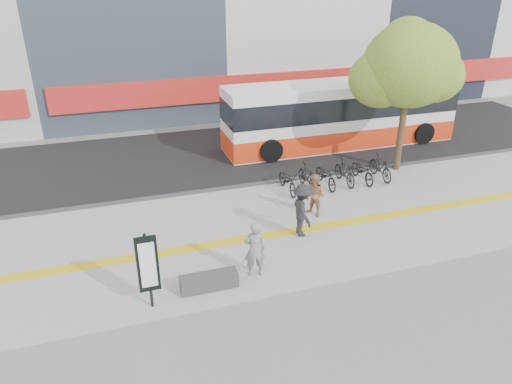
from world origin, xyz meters
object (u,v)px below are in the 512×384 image
object	(u,v)px
bench	(209,281)
signboard	(148,265)
bus	(341,116)
pedestrian_tan	(315,196)
street_tree	(408,67)
seated_woman	(255,249)
pedestrian_dark	(302,210)

from	to	relation	value
bench	signboard	xyz separation A→B (m)	(-1.60, -0.31, 1.06)
bench	signboard	distance (m)	1.94
bus	pedestrian_tan	distance (m)	8.00
street_tree	seated_woman	distance (m)	10.79
bench	seated_woman	xyz separation A→B (m)	(1.41, 0.24, 0.63)
signboard	pedestrian_tan	world-z (taller)	signboard
street_tree	bus	distance (m)	4.82
signboard	seated_woman	distance (m)	3.09
pedestrian_tan	pedestrian_dark	xyz separation A→B (m)	(-0.96, -1.11, 0.13)
bus	pedestrian_dark	distance (m)	9.44
street_tree	bench	bearing A→B (deg)	-148.38
bench	bus	size ratio (longest dim) A/B	0.14
signboard	seated_woman	bearing A→B (deg)	10.30
pedestrian_tan	pedestrian_dark	world-z (taller)	pedestrian_dark
signboard	pedestrian_dark	world-z (taller)	signboard
signboard	bus	size ratio (longest dim) A/B	0.19
street_tree	seated_woman	size ratio (longest dim) A/B	3.69
bench	pedestrian_tan	distance (m)	5.49
signboard	bus	world-z (taller)	bus
bus	pedestrian_tan	world-z (taller)	bus
bench	bus	world-z (taller)	bus
seated_woman	bench	bearing A→B (deg)	19.29
bus	pedestrian_dark	size ratio (longest dim) A/B	6.41
bus	seated_woman	bearing A→B (deg)	-128.41
street_tree	pedestrian_tan	distance (m)	7.05
signboard	bus	bearing A→B (deg)	43.60
street_tree	pedestrian_dark	size ratio (longest dim) A/B	3.46
pedestrian_tan	bench	bearing A→B (deg)	-85.46
bus	seated_woman	world-z (taller)	bus
pedestrian_tan	bus	bearing A→B (deg)	117.57
bus	bench	bearing A→B (deg)	-132.56
bench	pedestrian_tan	world-z (taller)	pedestrian_tan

